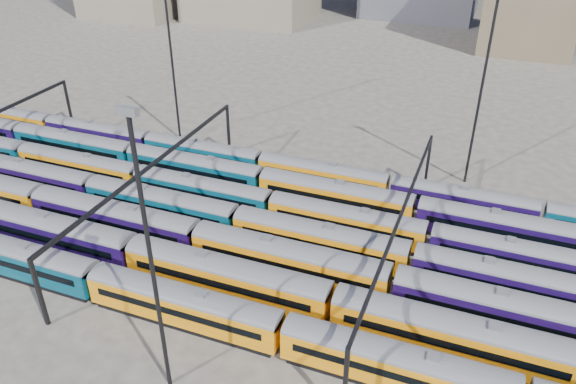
% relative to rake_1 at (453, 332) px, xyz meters
% --- Properties ---
extents(ground, '(500.00, 500.00, 0.00)m').
position_rel_rake_1_xyz_m(ground, '(-17.15, 10.00, -2.91)').
color(ground, '#47423C').
rests_on(ground, ground).
extents(rake_1, '(112.06, 3.28, 5.54)m').
position_rel_rake_1_xyz_m(rake_1, '(0.00, 0.00, 0.00)').
color(rake_1, black).
rests_on(rake_1, ground).
extents(rake_2, '(154.79, 3.23, 5.45)m').
position_rel_rake_1_xyz_m(rake_2, '(-17.62, 5.00, -0.04)').
color(rake_2, black).
rests_on(rake_2, ground).
extents(rake_3, '(123.90, 3.02, 5.09)m').
position_rel_rake_1_xyz_m(rake_3, '(-5.48, 10.00, -0.24)').
color(rake_3, black).
rests_on(rake_3, ground).
extents(rake_4, '(135.75, 2.84, 4.77)m').
position_rel_rake_1_xyz_m(rake_4, '(-33.68, 15.00, -0.40)').
color(rake_4, black).
rests_on(rake_4, ground).
extents(rake_5, '(143.07, 2.99, 5.03)m').
position_rel_rake_1_xyz_m(rake_5, '(-17.06, 20.00, -0.27)').
color(rake_5, black).
rests_on(rake_5, ground).
extents(rake_6, '(111.24, 2.72, 4.56)m').
position_rel_rake_1_xyz_m(rake_6, '(-29.72, 25.00, -0.52)').
color(rake_6, black).
rests_on(rake_6, ground).
extents(gantry_1, '(0.35, 40.35, 8.03)m').
position_rel_rake_1_xyz_m(gantry_1, '(-37.15, 10.00, 3.88)').
color(gantry_1, black).
rests_on(gantry_1, ground).
extents(gantry_2, '(0.35, 40.35, 8.03)m').
position_rel_rake_1_xyz_m(gantry_2, '(-7.15, 10.00, 3.88)').
color(gantry_2, black).
rests_on(gantry_2, ground).
extents(mast_1, '(1.40, 0.50, 25.60)m').
position_rel_rake_1_xyz_m(mast_1, '(-47.15, 32.00, 11.06)').
color(mast_1, black).
rests_on(mast_1, ground).
extents(mast_2, '(1.40, 0.50, 25.60)m').
position_rel_rake_1_xyz_m(mast_2, '(-22.15, -12.00, 11.06)').
color(mast_2, black).
rests_on(mast_2, ground).
extents(mast_3, '(1.40, 0.50, 25.60)m').
position_rel_rake_1_xyz_m(mast_3, '(-2.15, 34.00, 11.06)').
color(mast_3, black).
rests_on(mast_3, ground).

